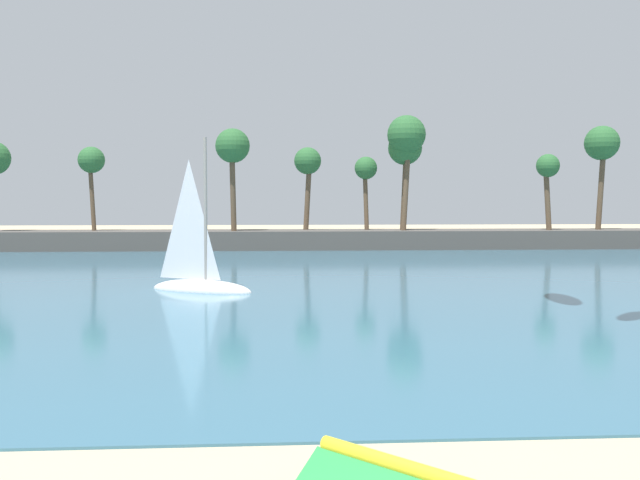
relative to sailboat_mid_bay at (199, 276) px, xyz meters
The scene contains 3 objects.
sea 24.41m from the sailboat_mid_bay, 83.14° to the left, with size 220.00×94.05×0.06m, color #386B84.
palm_headland 31.46m from the sailboat_mid_bay, 83.29° to the left, with size 92.75×6.00×12.62m.
sailboat_mid_bay is the anchor object (origin of this frame).
Camera 1 is at (0.87, -6.37, 4.53)m, focal length 39.85 mm.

